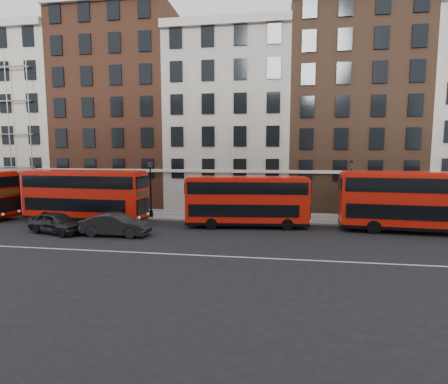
# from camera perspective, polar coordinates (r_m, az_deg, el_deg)

# --- Properties ---
(ground) EXTENTS (120.00, 120.00, 0.00)m
(ground) POSITION_cam_1_polar(r_m,az_deg,el_deg) (23.12, -4.93, -8.76)
(ground) COLOR black
(ground) RESTS_ON ground
(pavement) EXTENTS (80.00, 5.00, 0.15)m
(pavement) POSITION_cam_1_polar(r_m,az_deg,el_deg) (33.15, -0.64, -3.92)
(pavement) COLOR gray
(pavement) RESTS_ON ground
(kerb) EXTENTS (80.00, 0.30, 0.16)m
(kerb) POSITION_cam_1_polar(r_m,az_deg,el_deg) (30.73, -1.40, -4.75)
(kerb) COLOR gray
(kerb) RESTS_ON ground
(road_centre_line) EXTENTS (70.00, 0.12, 0.01)m
(road_centre_line) POSITION_cam_1_polar(r_m,az_deg,el_deg) (21.26, -6.23, -10.13)
(road_centre_line) COLOR white
(road_centre_line) RESTS_ON ground
(building_terrace) EXTENTS (64.00, 11.95, 22.00)m
(building_terrace) POSITION_cam_1_polar(r_m,az_deg,el_deg) (40.16, 0.66, 12.46)
(building_terrace) COLOR beige
(building_terrace) RESTS_ON ground
(bus_b) EXTENTS (10.87, 3.18, 4.51)m
(bus_b) POSITION_cam_1_polar(r_m,az_deg,el_deg) (32.68, -21.75, -0.38)
(bus_b) COLOR red
(bus_b) RESTS_ON ground
(bus_c) EXTENTS (10.01, 3.32, 4.13)m
(bus_c) POSITION_cam_1_polar(r_m,az_deg,el_deg) (28.31, 3.69, -1.35)
(bus_c) COLOR red
(bus_c) RESTS_ON ground
(bus_d) EXTENTS (11.17, 3.45, 4.62)m
(bus_d) POSITION_cam_1_polar(r_m,az_deg,el_deg) (30.00, 28.82, -1.19)
(bus_d) COLOR red
(bus_d) RESTS_ON ground
(car_rear) EXTENTS (5.07, 3.21, 1.61)m
(car_rear) POSITION_cam_1_polar(r_m,az_deg,el_deg) (29.25, -25.62, -4.53)
(car_rear) COLOR black
(car_rear) RESTS_ON ground
(car_front) EXTENTS (4.95, 1.73, 1.63)m
(car_front) POSITION_cam_1_polar(r_m,az_deg,el_deg) (26.79, -17.27, -5.12)
(car_front) COLOR black
(car_front) RESTS_ON ground
(lamp_post_left) EXTENTS (0.44, 0.44, 5.33)m
(lamp_post_left) POSITION_cam_1_polar(r_m,az_deg,el_deg) (32.62, -11.90, 1.09)
(lamp_post_left) COLOR black
(lamp_post_left) RESTS_ON pavement
(lamp_post_right) EXTENTS (0.44, 0.44, 5.33)m
(lamp_post_right) POSITION_cam_1_polar(r_m,az_deg,el_deg) (30.83, 19.94, 0.53)
(lamp_post_right) COLOR black
(lamp_post_right) RESTS_ON pavement
(iron_railings) EXTENTS (6.60, 0.06, 1.00)m
(iron_railings) POSITION_cam_1_polar(r_m,az_deg,el_deg) (35.20, -0.05, -2.36)
(iron_railings) COLOR black
(iron_railings) RESTS_ON pavement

